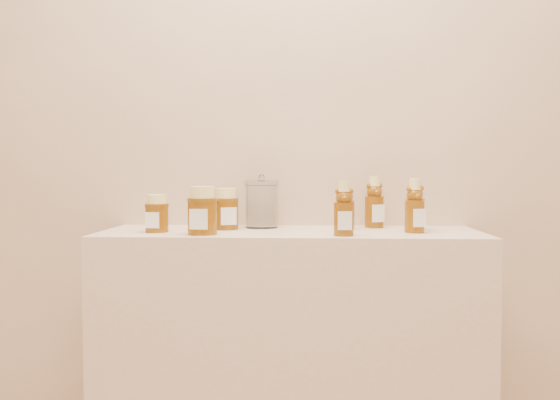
# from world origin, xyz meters

# --- Properties ---
(wall_back) EXTENTS (3.50, 0.02, 2.70)m
(wall_back) POSITION_xyz_m (0.00, 1.75, 1.35)
(wall_back) COLOR tan
(wall_back) RESTS_ON ground
(display_table) EXTENTS (1.20, 0.40, 0.90)m
(display_table) POSITION_xyz_m (0.00, 1.55, 0.45)
(display_table) COLOR #CAAF93
(display_table) RESTS_ON ground
(bear_bottle_back_left) EXTENTS (0.07, 0.07, 0.17)m
(bear_bottle_back_left) POSITION_xyz_m (0.18, 1.62, 0.99)
(bear_bottle_back_left) COLOR #603207
(bear_bottle_back_left) RESTS_ON display_table
(bear_bottle_back_mid) EXTENTS (0.08, 0.08, 0.20)m
(bear_bottle_back_mid) POSITION_xyz_m (0.28, 1.68, 1.00)
(bear_bottle_back_mid) COLOR #603207
(bear_bottle_back_mid) RESTS_ON display_table
(bear_bottle_back_right) EXTENTS (0.08, 0.08, 0.19)m
(bear_bottle_back_right) POSITION_xyz_m (0.40, 1.60, 0.99)
(bear_bottle_back_right) COLOR #603207
(bear_bottle_back_right) RESTS_ON display_table
(bear_bottle_front_left) EXTENTS (0.07, 0.07, 0.18)m
(bear_bottle_front_left) POSITION_xyz_m (0.16, 1.42, 0.99)
(bear_bottle_front_left) COLOR #603207
(bear_bottle_front_left) RESTS_ON display_table
(bear_bottle_front_right) EXTENTS (0.08, 0.08, 0.19)m
(bear_bottle_front_right) POSITION_xyz_m (0.38, 1.52, 0.99)
(bear_bottle_front_right) COLOR #603207
(bear_bottle_front_right) RESTS_ON display_table
(honey_jar_left) EXTENTS (0.08, 0.08, 0.12)m
(honey_jar_left) POSITION_xyz_m (-0.42, 1.50, 0.96)
(honey_jar_left) COLOR #603207
(honey_jar_left) RESTS_ON display_table
(honey_jar_back) EXTENTS (0.11, 0.11, 0.13)m
(honey_jar_back) POSITION_xyz_m (-0.21, 1.59, 0.97)
(honey_jar_back) COLOR #603207
(honey_jar_back) RESTS_ON display_table
(honey_jar_front) EXTENTS (0.10, 0.10, 0.14)m
(honey_jar_front) POSITION_xyz_m (-0.26, 1.44, 0.97)
(honey_jar_front) COLOR #603207
(honey_jar_front) RESTS_ON display_table
(glass_canister) EXTENTS (0.15, 0.15, 0.17)m
(glass_canister) POSITION_xyz_m (-0.10, 1.65, 0.99)
(glass_canister) COLOR white
(glass_canister) RESTS_ON display_table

